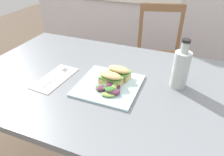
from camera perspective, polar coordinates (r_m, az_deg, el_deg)
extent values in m
cube|color=slate|center=(0.99, -1.03, -1.45)|extent=(1.34, 0.82, 0.03)
cube|color=#8E6642|center=(1.70, -15.37, -1.53)|extent=(0.07, 0.07, 0.71)
cube|color=#8E6642|center=(1.46, 27.86, -11.34)|extent=(0.07, 0.07, 0.71)
cylinder|color=#8E6642|center=(1.79, 7.03, -4.11)|extent=(0.03, 0.03, 0.43)
cylinder|color=#8E6642|center=(1.84, 17.71, -4.51)|extent=(0.03, 0.03, 0.43)
cylinder|color=#8E6642|center=(2.07, 6.90, 1.52)|extent=(0.03, 0.03, 0.43)
cylinder|color=#8E6642|center=(2.11, 16.14, 1.05)|extent=(0.03, 0.03, 0.43)
cube|color=#8E6642|center=(1.83, 12.77, 4.54)|extent=(0.50, 0.50, 0.02)
cylinder|color=#8E6642|center=(1.89, 7.79, 13.30)|extent=(0.03, 0.03, 0.42)
cylinder|color=#8E6642|center=(1.94, 18.12, 12.48)|extent=(0.03, 0.03, 0.42)
cube|color=#8E6642|center=(1.85, 13.74, 18.16)|extent=(0.35, 0.13, 0.06)
cube|color=silver|center=(0.94, -0.91, -2.00)|extent=(0.27, 0.27, 0.01)
cube|color=#DBB270|center=(0.93, -0.40, -0.97)|extent=(0.11, 0.06, 0.02)
cube|color=#6B9E47|center=(0.93, -0.22, 0.03)|extent=(0.10, 0.07, 0.01)
ellipsoid|color=#DBB270|center=(0.91, -0.41, 0.76)|extent=(0.11, 0.06, 0.02)
cube|color=#DBB270|center=(0.98, 1.86, 0.72)|extent=(0.11, 0.06, 0.02)
cube|color=#6B9E47|center=(0.97, 2.04, 1.69)|extent=(0.10, 0.07, 0.01)
ellipsoid|color=#DBB270|center=(0.96, 1.89, 2.40)|extent=(0.11, 0.06, 0.02)
ellipsoid|color=#602D47|center=(0.90, -2.39, -2.64)|extent=(0.07, 0.07, 0.02)
ellipsoid|color=#84A84C|center=(0.90, 0.57, -2.14)|extent=(0.05, 0.06, 0.02)
ellipsoid|color=#3D7033|center=(0.90, -3.12, -2.58)|extent=(0.05, 0.05, 0.01)
ellipsoid|color=#4C2338|center=(0.89, 1.17, -2.50)|extent=(0.04, 0.05, 0.02)
ellipsoid|color=#3D7033|center=(0.90, -1.74, -2.36)|extent=(0.06, 0.06, 0.01)
ellipsoid|color=#518438|center=(0.88, 0.79, -3.15)|extent=(0.06, 0.07, 0.01)
ellipsoid|color=#4C2338|center=(0.90, -0.33, -1.64)|extent=(0.04, 0.07, 0.02)
ellipsoid|color=#3D7033|center=(0.87, -0.55, -3.08)|extent=(0.05, 0.05, 0.01)
ellipsoid|color=#602D47|center=(0.87, 0.18, -3.71)|extent=(0.07, 0.05, 0.02)
ellipsoid|color=#6B9E47|center=(0.93, -1.53, -1.37)|extent=(0.06, 0.06, 0.02)
ellipsoid|color=#84A84C|center=(0.86, -1.13, -4.54)|extent=(0.06, 0.04, 0.01)
cube|color=silver|center=(1.03, -15.24, -0.03)|extent=(0.13, 0.24, 0.00)
cube|color=silver|center=(1.01, -16.04, -0.49)|extent=(0.02, 0.14, 0.00)
cube|color=silver|center=(1.07, -13.01, 1.96)|extent=(0.03, 0.05, 0.00)
cube|color=#38383D|center=(1.07, -12.47, 2.14)|extent=(0.00, 0.03, 0.00)
cube|color=#38383D|center=(1.07, -12.82, 2.23)|extent=(0.00, 0.03, 0.00)
cube|color=#38383D|center=(1.08, -13.16, 2.31)|extent=(0.00, 0.03, 0.00)
cylinder|color=black|center=(0.96, 17.87, 0.82)|extent=(0.07, 0.07, 0.12)
cylinder|color=#B2BCB7|center=(0.94, 18.12, 2.10)|extent=(0.07, 0.07, 0.17)
cylinder|color=#B2BCB7|center=(0.90, 19.26, 7.89)|extent=(0.03, 0.03, 0.05)
cylinder|color=black|center=(0.89, 19.60, 9.56)|extent=(0.04, 0.04, 0.01)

